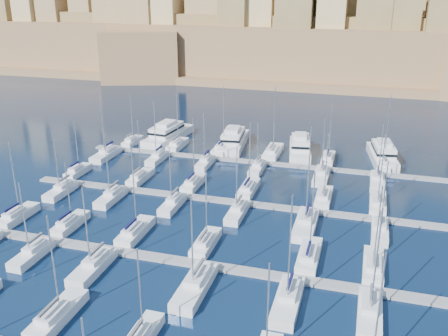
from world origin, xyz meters
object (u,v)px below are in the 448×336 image
(motor_yacht_c, at_px, (300,147))
(motor_yacht_d, at_px, (383,154))
(motor_yacht_a, at_px, (168,134))
(sailboat_2, at_px, (57,315))
(motor_yacht_b, at_px, (233,140))

(motor_yacht_c, height_order, motor_yacht_d, same)
(motor_yacht_a, relative_size, motor_yacht_d, 1.16)
(sailboat_2, distance_m, motor_yacht_d, 78.95)
(sailboat_2, distance_m, motor_yacht_b, 70.37)
(motor_yacht_c, xyz_separation_m, motor_yacht_d, (18.49, 0.12, -0.00))
(sailboat_2, relative_size, motor_yacht_d, 0.83)
(motor_yacht_b, distance_m, motor_yacht_c, 16.39)
(motor_yacht_c, bearing_deg, motor_yacht_b, 176.93)
(sailboat_2, height_order, motor_yacht_d, sailboat_2)
(motor_yacht_c, distance_m, motor_yacht_d, 18.49)
(motor_yacht_c, bearing_deg, sailboat_2, -105.18)
(sailboat_2, distance_m, motor_yacht_a, 72.45)
(motor_yacht_a, height_order, motor_yacht_b, same)
(motor_yacht_c, bearing_deg, motor_yacht_a, 177.57)
(sailboat_2, xyz_separation_m, motor_yacht_b, (2.47, 70.32, 0.98))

